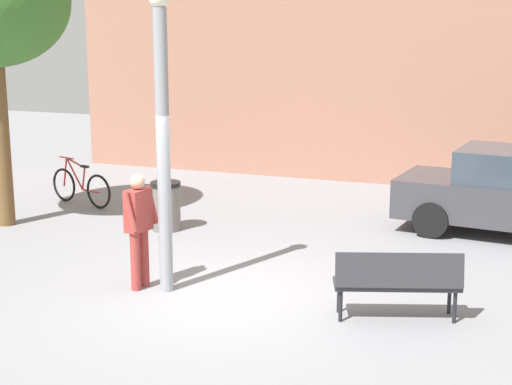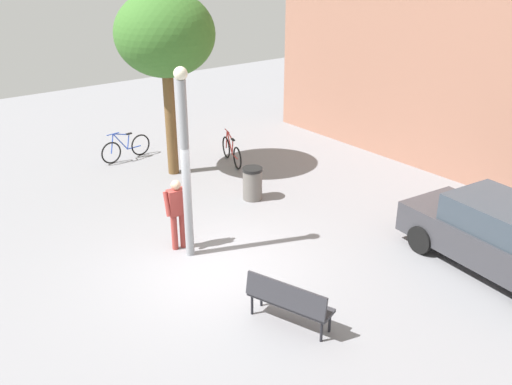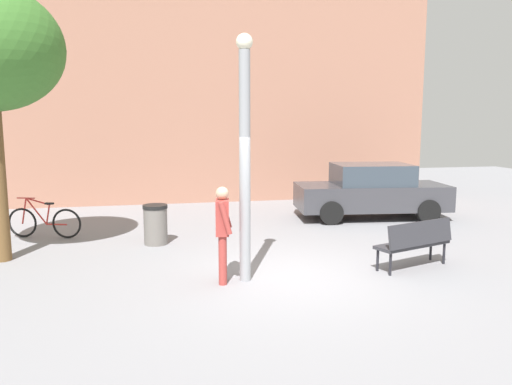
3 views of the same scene
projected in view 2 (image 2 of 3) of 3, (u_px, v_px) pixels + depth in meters
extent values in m
plane|color=gray|center=(213.00, 267.00, 11.85)|extent=(36.00, 36.00, 0.00)
cube|color=#9E6B56|center=(488.00, 5.00, 15.13)|extent=(14.68, 2.00, 9.71)
cylinder|color=gray|center=(186.00, 173.00, 11.56)|extent=(0.19, 0.19, 3.92)
sphere|color=#F2EACC|center=(180.00, 73.00, 10.72)|extent=(0.28, 0.28, 0.28)
cylinder|color=#9E3833|center=(183.00, 230.00, 12.49)|extent=(0.14, 0.14, 0.85)
cylinder|color=#9E3833|center=(174.00, 232.00, 12.40)|extent=(0.14, 0.14, 0.85)
cube|color=#9E3833|center=(177.00, 202.00, 12.15)|extent=(0.28, 0.43, 0.60)
sphere|color=tan|center=(176.00, 185.00, 11.98)|extent=(0.22, 0.22, 0.22)
cylinder|color=#9E3833|center=(188.00, 199.00, 12.21)|extent=(0.24, 0.12, 0.55)
cylinder|color=#9E3833|center=(167.00, 204.00, 11.98)|extent=(0.24, 0.12, 0.55)
cube|color=#2D2D33|center=(290.00, 302.00, 9.90)|extent=(1.66, 0.93, 0.06)
cube|color=#2D2D33|center=(285.00, 295.00, 9.66)|extent=(1.56, 0.63, 0.44)
cylinder|color=black|center=(261.00, 296.00, 10.48)|extent=(0.05, 0.05, 0.42)
cylinder|color=black|center=(330.00, 322.00, 9.76)|extent=(0.05, 0.05, 0.42)
cylinder|color=black|center=(252.00, 305.00, 10.24)|extent=(0.05, 0.05, 0.42)
cylinder|color=black|center=(321.00, 331.00, 9.52)|extent=(0.05, 0.05, 0.42)
cylinder|color=brown|center=(171.00, 123.00, 16.20)|extent=(0.32, 0.32, 3.14)
ellipsoid|color=#396D29|center=(165.00, 34.00, 15.17)|extent=(2.79, 2.79, 2.37)
torus|color=black|center=(226.00, 147.00, 17.92)|extent=(0.69, 0.26, 0.71)
torus|color=black|center=(237.00, 158.00, 16.99)|extent=(0.69, 0.26, 0.71)
cylinder|color=red|center=(230.00, 142.00, 17.50)|extent=(0.49, 0.18, 0.64)
cylinder|color=red|center=(230.00, 136.00, 17.36)|extent=(0.56, 0.20, 0.18)
cylinder|color=red|center=(232.00, 147.00, 17.28)|extent=(0.14, 0.07, 0.48)
cylinder|color=red|center=(235.00, 156.00, 17.21)|extent=(0.49, 0.18, 0.04)
cylinder|color=red|center=(227.00, 139.00, 17.75)|extent=(0.17, 0.08, 0.63)
cube|color=black|center=(233.00, 140.00, 17.13)|extent=(0.21, 0.14, 0.04)
cylinder|color=red|center=(227.00, 131.00, 17.57)|extent=(0.43, 0.16, 0.03)
torus|color=black|center=(111.00, 153.00, 17.43)|extent=(0.14, 0.71, 0.71)
torus|color=black|center=(141.00, 145.00, 18.14)|extent=(0.14, 0.71, 0.71)
cylinder|color=blue|center=(120.00, 142.00, 17.55)|extent=(0.10, 0.50, 0.64)
cylinder|color=blue|center=(121.00, 134.00, 17.49)|extent=(0.11, 0.58, 0.18)
cylinder|color=blue|center=(128.00, 142.00, 17.76)|extent=(0.05, 0.14, 0.48)
cylinder|color=blue|center=(134.00, 147.00, 17.99)|extent=(0.10, 0.50, 0.04)
cylinder|color=blue|center=(112.00, 144.00, 17.36)|extent=(0.06, 0.17, 0.63)
cube|color=black|center=(129.00, 134.00, 17.69)|extent=(0.10, 0.21, 0.04)
cylinder|color=blue|center=(113.00, 134.00, 17.27)|extent=(0.08, 0.44, 0.03)
cube|color=#38383D|center=(499.00, 243.00, 11.53)|extent=(4.36, 2.15, 0.70)
cube|color=#333D47|center=(504.00, 216.00, 11.27)|extent=(2.26, 1.79, 0.60)
cylinder|color=black|center=(469.00, 222.00, 13.08)|extent=(0.66, 0.29, 0.64)
cylinder|color=black|center=(421.00, 239.00, 12.31)|extent=(0.66, 0.29, 0.64)
cylinder|color=#66605B|center=(252.00, 185.00, 14.92)|extent=(0.52, 0.52, 0.82)
cylinder|color=black|center=(252.00, 169.00, 14.74)|extent=(0.55, 0.55, 0.08)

